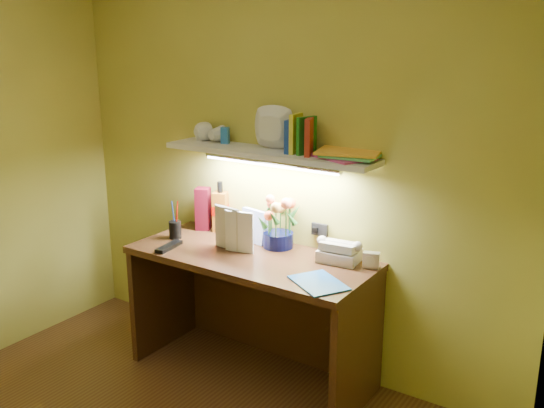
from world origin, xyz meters
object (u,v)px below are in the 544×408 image
(whisky_bottle, at_px, (220,206))
(desk_clock, at_px, (371,260))
(desk, at_px, (251,316))
(telephone, at_px, (339,250))
(flower_bouquet, at_px, (278,222))

(whisky_bottle, bearing_deg, desk_clock, -3.19)
(desk, bearing_deg, whisky_bottle, 148.55)
(desk, distance_m, whisky_bottle, 0.71)
(desk_clock, bearing_deg, whisky_bottle, 160.07)
(desk, relative_size, desk_clock, 16.15)
(desk, distance_m, desk_clock, 0.79)
(desk, xyz_separation_m, desk_clock, (0.65, 0.19, 0.42))
(desk, height_order, telephone, telephone)
(flower_bouquet, xyz_separation_m, telephone, (0.40, -0.01, -0.09))
(desk_clock, bearing_deg, desk, 179.54)
(telephone, bearing_deg, flower_bouquet, 172.64)
(desk, xyz_separation_m, whisky_bottle, (-0.40, 0.25, 0.53))
(flower_bouquet, relative_size, telephone, 1.43)
(desk_clock, relative_size, whisky_bottle, 0.27)
(telephone, bearing_deg, whisky_bottle, 169.91)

